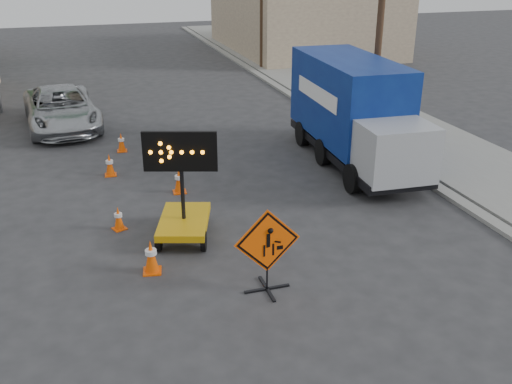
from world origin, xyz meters
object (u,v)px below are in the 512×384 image
arrow_board (184,215)px  box_truck (353,118)px  pickup_truck (61,108)px  construction_sign (267,249)px

arrow_board → box_truck: bearing=47.6°
arrow_board → pickup_truck: (-2.89, 11.15, 0.18)m
construction_sign → box_truck: (5.35, 6.75, 0.57)m
arrow_board → box_truck: box_truck is taller
construction_sign → box_truck: 8.63m
construction_sign → box_truck: box_truck is taller
arrow_board → pickup_truck: size_ratio=0.49×
arrow_board → box_truck: 7.64m
arrow_board → pickup_truck: bearing=122.2°
arrow_board → construction_sign: bearing=-50.0°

